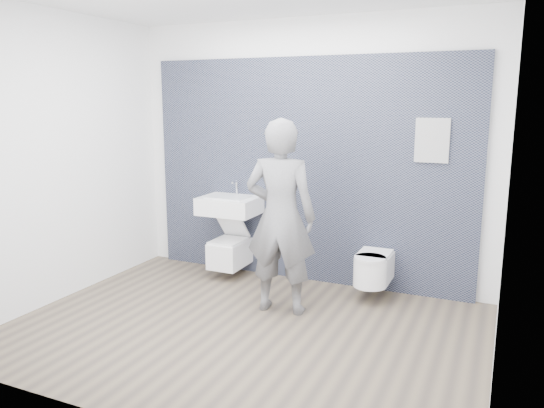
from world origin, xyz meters
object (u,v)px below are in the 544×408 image
at_px(washbasin, 229,205).
at_px(toilet_square, 230,251).
at_px(visitor, 281,217).
at_px(toilet_rounded, 373,268).

bearing_deg(washbasin, toilet_square, -90.00).
bearing_deg(toilet_square, visitor, -36.60).
height_order(toilet_square, visitor, visitor).
bearing_deg(toilet_rounded, washbasin, 178.56).
height_order(washbasin, visitor, visitor).
bearing_deg(toilet_rounded, visitor, -138.42).
relative_size(toilet_square, visitor, 0.33).
distance_m(toilet_square, visitor, 1.29).
distance_m(washbasin, toilet_rounded, 1.70).
xyz_separation_m(washbasin, toilet_rounded, (1.63, -0.04, -0.50)).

